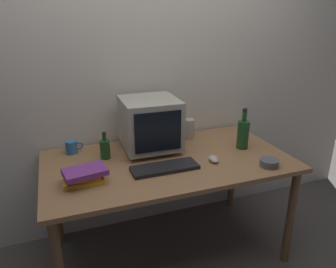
{
  "coord_description": "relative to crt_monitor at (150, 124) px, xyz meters",
  "views": [
    {
      "loc": [
        -0.67,
        -1.83,
        1.66
      ],
      "look_at": [
        0.0,
        0.0,
        0.93
      ],
      "focal_mm": 34.36,
      "sensor_mm": 36.0,
      "label": 1
    }
  ],
  "objects": [
    {
      "name": "computer_mouse",
      "position": [
        0.33,
        -0.33,
        -0.17
      ],
      "size": [
        0.07,
        0.11,
        0.04
      ],
      "primitive_type": "ellipsoid",
      "rotation": [
        0.0,
        0.0,
        -0.1
      ],
      "color": "beige",
      "rests_on": "desk"
    },
    {
      "name": "desk",
      "position": [
        0.06,
        -0.2,
        -0.27
      ],
      "size": [
        1.62,
        0.88,
        0.75
      ],
      "color": "#9E7047",
      "rests_on": "ground"
    },
    {
      "name": "cd_spindle",
      "position": [
        0.63,
        -0.51,
        -0.17
      ],
      "size": [
        0.12,
        0.12,
        0.04
      ],
      "primitive_type": "cylinder",
      "color": "#595B66",
      "rests_on": "desk"
    },
    {
      "name": "bottle_tall",
      "position": [
        0.63,
        -0.2,
        -0.08
      ],
      "size": [
        0.08,
        0.08,
        0.3
      ],
      "color": "#1E4C23",
      "rests_on": "desk"
    },
    {
      "name": "keyboard",
      "position": [
        -0.01,
        -0.33,
        -0.18
      ],
      "size": [
        0.42,
        0.15,
        0.02
      ],
      "primitive_type": "cube",
      "rotation": [
        0.0,
        0.0,
        0.0
      ],
      "color": "black",
      "rests_on": "desk"
    },
    {
      "name": "ground_plane",
      "position": [
        0.06,
        -0.2,
        -0.94
      ],
      "size": [
        6.0,
        6.0,
        0.0
      ],
      "primitive_type": "plane",
      "color": "#56514C"
    },
    {
      "name": "crt_monitor",
      "position": [
        0.0,
        0.0,
        0.0
      ],
      "size": [
        0.39,
        0.39,
        0.37
      ],
      "color": "#B2AD9E",
      "rests_on": "desk"
    },
    {
      "name": "bottle_short",
      "position": [
        -0.33,
        -0.04,
        -0.12
      ],
      "size": [
        0.07,
        0.07,
        0.19
      ],
      "color": "#1E4C23",
      "rests_on": "desk"
    },
    {
      "name": "metal_canister",
      "position": [
        0.35,
        0.12,
        -0.12
      ],
      "size": [
        0.09,
        0.09,
        0.15
      ],
      "primitive_type": "cylinder",
      "color": "#B7B2A8",
      "rests_on": "desk"
    },
    {
      "name": "mug",
      "position": [
        -0.53,
        0.13,
        -0.15
      ],
      "size": [
        0.12,
        0.08,
        0.09
      ],
      "color": "#3370B2",
      "rests_on": "desk"
    },
    {
      "name": "book_stack",
      "position": [
        -0.5,
        -0.33,
        -0.15
      ],
      "size": [
        0.26,
        0.19,
        0.09
      ],
      "color": "gold",
      "rests_on": "desk"
    },
    {
      "name": "back_wall",
      "position": [
        0.06,
        0.3,
        0.31
      ],
      "size": [
        4.0,
        0.08,
        2.5
      ],
      "primitive_type": "cube",
      "color": "silver",
      "rests_on": "ground"
    }
  ]
}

